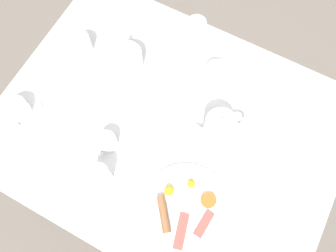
# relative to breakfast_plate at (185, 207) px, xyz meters

# --- Properties ---
(ground_plane) EXTENTS (8.00, 8.00, 0.00)m
(ground_plane) POSITION_rel_breakfast_plate_xyz_m (-0.21, -0.17, -0.75)
(ground_plane) COLOR #70665B
(table) EXTENTS (0.89, 1.17, 0.74)m
(table) POSITION_rel_breakfast_plate_xyz_m (-0.21, -0.17, -0.08)
(table) COLOR white
(table) RESTS_ON ground_plane
(breakfast_plate) EXTENTS (0.28, 0.28, 0.04)m
(breakfast_plate) POSITION_rel_breakfast_plate_xyz_m (0.00, 0.00, 0.00)
(breakfast_plate) COLOR white
(breakfast_plate) RESTS_ON table
(teapot_near) EXTENTS (0.17, 0.12, 0.13)m
(teapot_near) POSITION_rel_breakfast_plate_xyz_m (-0.35, -0.41, 0.04)
(teapot_near) COLOR white
(teapot_near) RESTS_ON table
(teapot_far) EXTENTS (0.14, 0.15, 0.13)m
(teapot_far) POSITION_rel_breakfast_plate_xyz_m (-0.28, -0.01, 0.04)
(teapot_far) COLOR white
(teapot_far) RESTS_ON table
(teacup_with_saucer_left) EXTENTS (0.15, 0.15, 0.06)m
(teacup_with_saucer_left) POSITION_rel_breakfast_plate_xyz_m (-0.02, -0.65, 0.02)
(teacup_with_saucer_left) COLOR white
(teacup_with_saucer_left) RESTS_ON table
(teacup_with_saucer_right) EXTENTS (0.15, 0.15, 0.06)m
(teacup_with_saucer_right) POSITION_rel_breakfast_plate_xyz_m (-0.46, -0.11, 0.02)
(teacup_with_saucer_right) COLOR white
(teacup_with_saucer_right) RESTS_ON table
(water_glass_tall) EXTENTS (0.07, 0.07, 0.08)m
(water_glass_tall) POSITION_rel_breakfast_plate_xyz_m (-0.33, -0.59, 0.03)
(water_glass_tall) COLOR white
(water_glass_tall) RESTS_ON table
(water_glass_short) EXTENTS (0.07, 0.07, 0.10)m
(water_glass_short) POSITION_rel_breakfast_plate_xyz_m (0.04, -0.27, 0.04)
(water_glass_short) COLOR white
(water_glass_short) RESTS_ON table
(wine_glass_spare) EXTENTS (0.07, 0.07, 0.10)m
(wine_glass_spare) POSITION_rel_breakfast_plate_xyz_m (-0.58, -0.25, 0.04)
(wine_glass_spare) COLOR white
(wine_glass_spare) RESTS_ON table
(creamer_jug) EXTENTS (0.09, 0.06, 0.06)m
(creamer_jug) POSITION_rel_breakfast_plate_xyz_m (-0.06, -0.32, 0.02)
(creamer_jug) COLOR white
(creamer_jug) RESTS_ON table
(fork_by_plate) EXTENTS (0.15, 0.08, 0.00)m
(fork_by_plate) POSITION_rel_breakfast_plate_xyz_m (0.11, -0.39, -0.01)
(fork_by_plate) COLOR silver
(fork_by_plate) RESTS_ON table
(knife_by_plate) EXTENTS (0.22, 0.06, 0.00)m
(knife_by_plate) POSITION_rel_breakfast_plate_xyz_m (-0.49, 0.16, -0.01)
(knife_by_plate) COLOR silver
(knife_by_plate) RESTS_ON table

